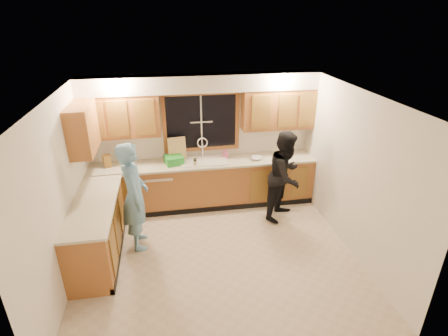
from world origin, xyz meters
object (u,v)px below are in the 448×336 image
object	(u,v)px
dishwasher	(160,189)
bowl	(257,158)
soap_bottle	(225,153)
stove	(91,253)
man	(135,196)
woman	(286,176)
knife_block	(107,161)
dish_crate	(174,160)
sink	(204,164)

from	to	relation	value
dishwasher	bowl	size ratio (longest dim) A/B	3.94
soap_bottle	bowl	distance (m)	0.61
stove	soap_bottle	world-z (taller)	soap_bottle
man	soap_bottle	bearing A→B (deg)	-59.46
woman	knife_block	size ratio (longest dim) A/B	7.12
woman	bowl	distance (m)	0.70
stove	man	size ratio (longest dim) A/B	0.51
knife_block	dish_crate	bearing A→B (deg)	-26.87
dish_crate	woman	bearing A→B (deg)	-18.52
man	bowl	xyz separation A→B (m)	(2.21, 1.01, 0.06)
sink	soap_bottle	size ratio (longest dim) A/B	4.74
dish_crate	soap_bottle	size ratio (longest dim) A/B	1.73
woman	bowl	world-z (taller)	woman
sink	stove	xyz separation A→B (m)	(-1.80, -1.82, -0.41)
sink	stove	size ratio (longest dim) A/B	0.96
knife_block	soap_bottle	distance (m)	2.17
man	dish_crate	bearing A→B (deg)	-36.93
man	soap_bottle	distance (m)	2.03
woman	dishwasher	bearing A→B (deg)	117.67
stove	bowl	distance (m)	3.33
woman	bowl	size ratio (longest dim) A/B	7.90
woman	dish_crate	bearing A→B (deg)	115.36
woman	man	bearing A→B (deg)	143.43
dishwasher	stove	xyz separation A→B (m)	(-0.95, -1.81, 0.04)
knife_block	dish_crate	size ratio (longest dim) A/B	0.73
sink	dish_crate	size ratio (longest dim) A/B	2.73
bowl	dish_crate	bearing A→B (deg)	177.48
knife_block	sink	bearing A→B (deg)	-25.57
woman	dish_crate	xyz separation A→B (m)	(-1.93, 0.65, 0.17)
stove	woman	size ratio (longest dim) A/B	0.55
soap_bottle	bowl	bearing A→B (deg)	-18.30
dishwasher	stove	world-z (taller)	stove
knife_block	man	bearing A→B (deg)	-89.13
sink	bowl	world-z (taller)	sink
stove	woman	world-z (taller)	woman
sink	man	distance (m)	1.63
dishwasher	soap_bottle	xyz separation A→B (m)	(1.27, 0.12, 0.60)
soap_bottle	woman	bearing A→B (deg)	-38.87
sink	dish_crate	bearing A→B (deg)	-178.50
dishwasher	soap_bottle	distance (m)	1.41
dish_crate	soap_bottle	xyz separation A→B (m)	(0.98, 0.12, 0.02)
soap_bottle	bowl	size ratio (longest dim) A/B	0.87
stove	soap_bottle	size ratio (longest dim) A/B	4.96
man	knife_block	size ratio (longest dim) A/B	7.67
sink	woman	world-z (taller)	woman
man	soap_bottle	xyz separation A→B (m)	(1.63, 1.20, 0.13)
dishwasher	stove	size ratio (longest dim) A/B	0.91
stove	dish_crate	xyz separation A→B (m)	(1.24, 1.81, 0.54)
man	bowl	size ratio (longest dim) A/B	8.50
dish_crate	dishwasher	bearing A→B (deg)	-179.99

